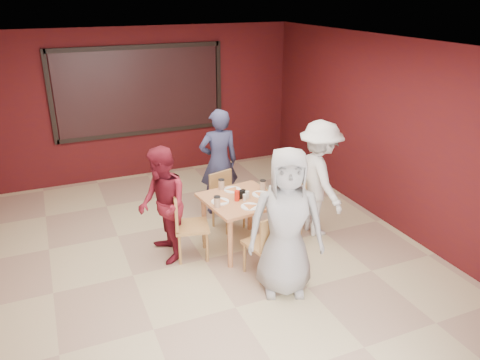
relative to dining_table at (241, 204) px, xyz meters
name	(u,v)px	position (x,y,z in m)	size (l,w,h in m)	color
floor	(204,260)	(-0.60, -0.12, -0.66)	(7.00, 7.00, 0.00)	#C6B789
window_blinds	(140,91)	(-0.60, 3.33, 0.99)	(3.00, 0.02, 1.50)	black
dining_table	(241,204)	(0.00, 0.00, 0.00)	(1.07, 1.07, 0.91)	tan
chair_front	(268,242)	(0.02, -0.81, -0.16)	(0.51, 0.51, 0.88)	#B88047
chair_back	(225,197)	(0.04, 0.69, -0.18)	(0.52, 0.52, 0.86)	#B88047
chair_left	(186,223)	(-0.78, 0.04, -0.14)	(0.53, 0.53, 0.92)	#B88047
chair_right	(293,202)	(0.85, 0.04, -0.14)	(0.58, 0.58, 0.92)	#B88047
diner_front	(286,223)	(0.08, -1.13, 0.24)	(0.88, 0.58, 1.81)	#A1A1A1
diner_back	(219,162)	(0.13, 1.20, 0.20)	(0.63, 0.41, 1.72)	#303356
diner_left	(163,205)	(-1.06, 0.14, 0.12)	(0.76, 0.59, 1.57)	maroon
diner_right	(319,179)	(1.22, -0.03, 0.19)	(1.11, 0.64, 1.72)	white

